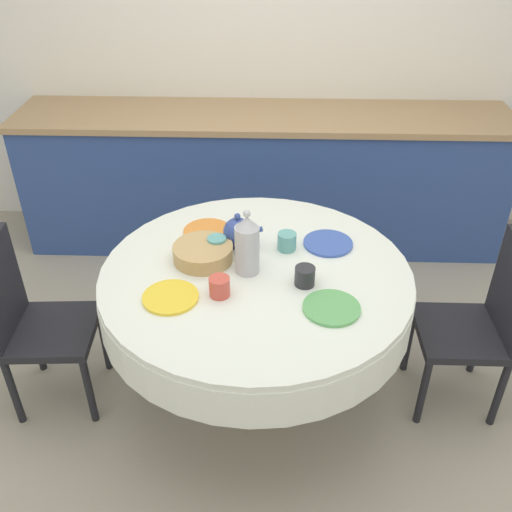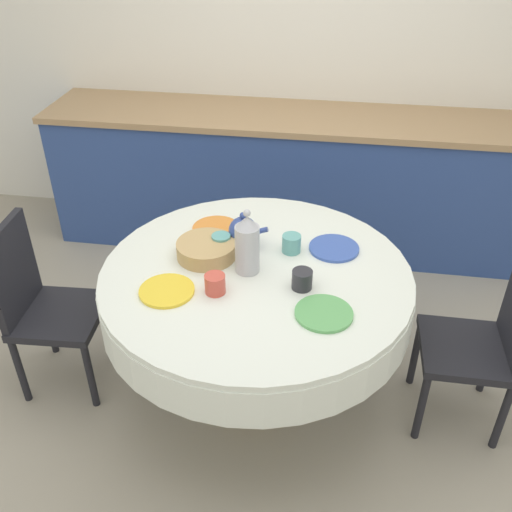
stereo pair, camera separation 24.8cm
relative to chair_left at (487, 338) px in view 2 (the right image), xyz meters
name	(u,v)px [view 2 (the right image)]	position (x,y,z in m)	size (l,w,h in m)	color
ground_plane	(256,389)	(-1.04, 0.00, -0.49)	(12.00, 12.00, 0.00)	#9E937F
wall_back	(299,42)	(-1.04, 1.83, 0.81)	(7.00, 0.05, 2.60)	silver
kitchen_counter	(290,180)	(-1.04, 1.50, -0.03)	(3.24, 0.64, 0.93)	#2D4784
dining_table	(256,293)	(-1.04, 0.00, 0.13)	(1.40, 1.40, 0.75)	olive
chair_left	(487,338)	(0.00, 0.00, 0.00)	(0.40, 0.40, 0.90)	black
chair_right	(42,302)	(-2.08, -0.06, 0.00)	(0.42, 0.42, 0.90)	black
plate_near_left	(167,291)	(-1.39, -0.21, 0.26)	(0.23, 0.23, 0.01)	yellow
cup_near_left	(215,284)	(-1.19, -0.18, 0.30)	(0.09, 0.09, 0.08)	#CC4C3D
plate_near_right	(324,313)	(-0.73, -0.26, 0.26)	(0.23, 0.23, 0.01)	#5BA85B
cup_near_right	(302,279)	(-0.83, -0.09, 0.30)	(0.09, 0.09, 0.08)	#28282D
plate_far_left	(216,228)	(-1.29, 0.32, 0.26)	(0.23, 0.23, 0.01)	orange
cup_far_left	(221,243)	(-1.23, 0.14, 0.30)	(0.09, 0.09, 0.08)	#5BA39E
plate_far_right	(334,248)	(-0.71, 0.23, 0.26)	(0.23, 0.23, 0.01)	#3856AD
cup_far_right	(291,244)	(-0.90, 0.18, 0.30)	(0.09, 0.09, 0.08)	#5BA39E
coffee_carafe	(247,244)	(-1.08, 0.01, 0.39)	(0.11, 0.11, 0.31)	#B2B2B7
teapot	(243,231)	(-1.13, 0.20, 0.33)	(0.19, 0.14, 0.18)	#33478E
bread_basket	(206,249)	(-1.29, 0.08, 0.29)	(0.27, 0.27, 0.07)	tan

